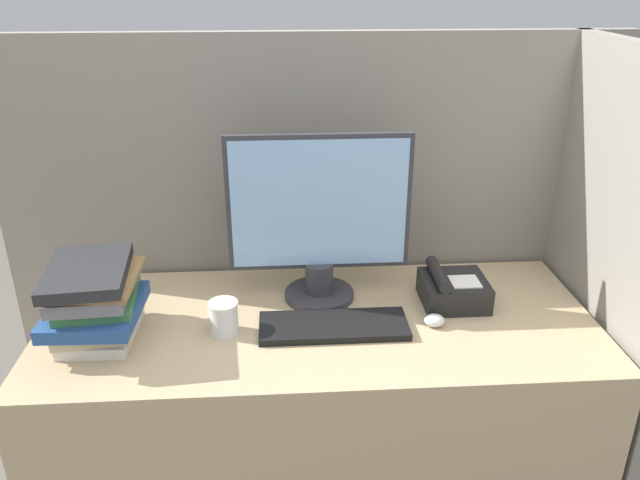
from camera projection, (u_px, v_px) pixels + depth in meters
cubicle_panel_rear at (312, 263)px, 2.13m from camera, size 1.98×0.04×1.51m
cubicle_panel_right at (594, 304)px, 1.87m from camera, size 0.04×0.73×1.51m
desk at (319, 424)px, 1.94m from camera, size 1.58×0.67×0.75m
monitor at (319, 224)px, 1.81m from camera, size 0.53×0.21×0.51m
keyboard at (334, 326)px, 1.74m from camera, size 0.41×0.16×0.02m
mouse at (434, 320)px, 1.75m from camera, size 0.06×0.05×0.03m
coffee_cup at (224, 317)px, 1.71m from camera, size 0.08×0.08×0.09m
book_stack at (95, 301)px, 1.67m from camera, size 0.24×0.30×0.21m
desk_telephone at (453, 289)px, 1.86m from camera, size 0.19×0.18×0.11m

